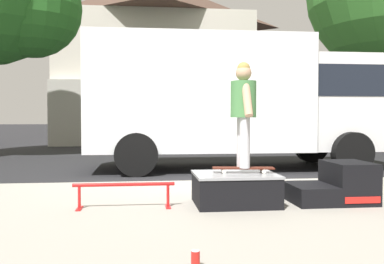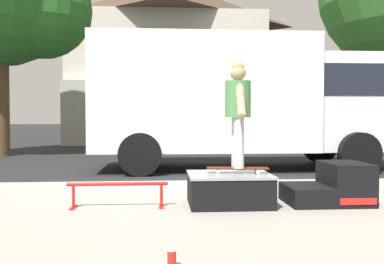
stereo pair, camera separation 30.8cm
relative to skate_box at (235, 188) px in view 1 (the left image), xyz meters
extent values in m
plane|color=black|center=(-0.31, 2.64, -0.33)|extent=(140.00, 140.00, 0.00)
cube|color=gray|center=(-0.31, -0.36, -0.27)|extent=(50.00, 5.00, 0.12)
cube|color=black|center=(0.00, 0.00, -0.01)|extent=(1.01, 0.83, 0.40)
cube|color=gray|center=(0.00, 0.00, 0.17)|extent=(1.03, 0.85, 0.03)
cube|color=black|center=(0.99, 0.00, -0.09)|extent=(0.51, 0.75, 0.24)
cube|color=black|center=(1.50, 0.00, 0.05)|extent=(0.51, 0.75, 0.52)
cube|color=red|center=(1.50, -0.38, -0.12)|extent=(0.45, 0.01, 0.08)
cylinder|color=red|center=(-1.38, -0.05, 0.08)|extent=(1.23, 0.04, 0.04)
cylinder|color=red|center=(-1.92, -0.05, -0.07)|extent=(0.04, 0.04, 0.29)
cube|color=red|center=(-1.92, -0.05, -0.20)|extent=(0.06, 0.28, 0.01)
cylinder|color=red|center=(-0.85, -0.05, -0.07)|extent=(0.04, 0.04, 0.29)
cube|color=red|center=(-0.85, -0.05, -0.20)|extent=(0.06, 0.28, 0.01)
cube|color=#4C1E14|center=(0.11, 0.05, 0.24)|extent=(0.80, 0.30, 0.02)
cylinder|color=silver|center=(0.37, 0.11, 0.21)|extent=(0.06, 0.04, 0.05)
cylinder|color=silver|center=(0.35, -0.07, 0.21)|extent=(0.06, 0.04, 0.05)
cylinder|color=silver|center=(-0.12, 0.17, 0.21)|extent=(0.06, 0.04, 0.05)
cylinder|color=silver|center=(-0.14, -0.01, 0.21)|extent=(0.06, 0.04, 0.05)
cylinder|color=silver|center=(0.11, 0.13, 0.57)|extent=(0.13, 0.13, 0.64)
cylinder|color=silver|center=(0.11, -0.03, 0.57)|extent=(0.13, 0.13, 0.64)
cylinder|color=#4C8C4C|center=(0.11, 0.05, 1.12)|extent=(0.33, 0.33, 0.46)
cylinder|color=tan|center=(0.11, 0.25, 1.11)|extent=(0.10, 0.28, 0.44)
cylinder|color=tan|center=(0.11, -0.15, 1.11)|extent=(0.10, 0.28, 0.44)
sphere|color=tan|center=(0.11, 0.05, 1.45)|extent=(0.20, 0.20, 0.20)
sphere|color=tan|center=(0.11, 0.05, 1.51)|extent=(0.17, 0.17, 0.17)
cylinder|color=red|center=(-0.78, -2.24, -0.15)|extent=(0.07, 0.07, 0.12)
cylinder|color=silver|center=(-0.78, -2.24, -0.09)|extent=(0.06, 0.06, 0.00)
cube|color=white|center=(0.11, 4.84, 1.42)|extent=(5.00, 2.35, 2.60)
cube|color=white|center=(3.56, 4.84, 1.22)|extent=(1.90, 2.16, 2.20)
cube|color=black|center=(3.56, 4.84, 1.70)|extent=(1.92, 2.19, 0.70)
cylinder|color=black|center=(3.40, 6.01, 0.12)|extent=(0.90, 0.28, 0.90)
cylinder|color=black|center=(3.40, 3.66, 0.12)|extent=(0.90, 0.28, 0.90)
cylinder|color=black|center=(-1.29, 6.01, 0.12)|extent=(0.90, 0.28, 0.90)
cylinder|color=black|center=(-1.29, 3.66, 0.12)|extent=(0.90, 0.28, 0.90)
sphere|color=#286623|center=(-4.57, 8.71, 4.29)|extent=(3.12, 3.12, 3.12)
cube|color=beige|center=(-0.56, 17.50, 2.67)|extent=(9.00, 7.50, 6.00)
cube|color=#B2ADA3|center=(-0.56, 13.50, 1.07)|extent=(9.00, 0.50, 2.80)
pyramid|color=#473328|center=(-0.56, 17.50, 6.87)|extent=(9.54, 7.95, 2.40)
camera|label=1|loc=(-1.16, -5.38, 0.89)|focal=40.86mm
camera|label=2|loc=(-0.85, -5.41, 0.89)|focal=40.86mm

